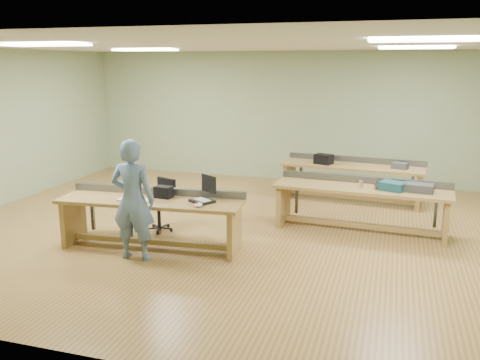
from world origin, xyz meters
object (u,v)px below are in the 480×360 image
Objects in this scene: laptop_base at (202,201)px; drinks_can at (361,184)px; person at (133,200)px; task_chair at (161,212)px; workbench_mid at (361,198)px; parts_bin_teal at (393,186)px; workbench_front at (152,212)px; workbench_back at (352,174)px; mug at (378,185)px; parts_bin_grey at (419,188)px; camera_bag at (163,192)px.

drinks_can is at bearing 67.58° from laptop_base.
task_chair is (-0.20, 1.26, -0.55)m from person.
workbench_mid is 7.56× the size of parts_bin_teal.
person reaches higher than workbench_front.
drinks_can is at bearing -148.27° from person.
person reaches higher than workbench_back.
person is 2.00× the size of task_chair.
person is 4.55× the size of parts_bin_teal.
parts_bin_teal is at bearing -10.28° from mug.
person reaches higher than parts_bin_grey.
parts_bin_grey is (0.87, -0.06, 0.26)m from workbench_mid.
drinks_can reaches higher than workbench_back.
workbench_back is (-0.30, 1.84, -0.00)m from workbench_mid.
mug is (0.56, -1.89, 0.25)m from workbench_back.
task_chair is at bearing -167.72° from parts_bin_grey.
workbench_mid is at bearing 169.65° from parts_bin_teal.
drinks_can is at bearing 34.85° from camera_bag.
workbench_back is at bearing 103.02° from workbench_mid.
parts_bin_grey is at bearing 18.94° from workbench_front.
mug is at bearing 65.01° from laptop_base.
parts_bin_teal is 0.49m from drinks_can.
camera_bag is 0.91m from task_chair.
camera_bag reaches higher than parts_bin_teal.
mug is at bearing -67.75° from workbench_back.
laptop_base is 3.06m from parts_bin_teal.
workbench_mid is at bearing 25.64° from workbench_front.
parts_bin_grey is 0.88m from drinks_can.
laptop_base is at bearing 0.63° from camera_bag.
person is at bearing -139.88° from workbench_mid.
person is 6.71× the size of camera_bag.
task_chair is 1.92× the size of parts_bin_grey.
mug is (-0.22, 0.04, -0.01)m from parts_bin_teal.
workbench_front is 3.36m from drinks_can.
parts_bin_grey is (0.39, 0.03, -0.01)m from parts_bin_teal.
mug is at bearing -6.75° from workbench_mid.
parts_bin_teal reaches higher than workbench_back.
task_chair is at bearing 126.63° from camera_bag.
parts_bin_grey is (3.67, 1.53, -0.03)m from camera_bag.
workbench_front is 3.41m from workbench_mid.
camera_bag is 2.12× the size of drinks_can.
person is at bearing -146.37° from mug.
camera_bag reaches higher than parts_bin_grey.
parts_bin_teal reaches higher than task_chair.
parts_bin_grey is at bearing 1.87° from drinks_can.
parts_bin_grey reaches higher than task_chair.
task_chair reaches higher than laptop_base.
workbench_mid is 3.32m from task_chair.
person is at bearing -117.85° from workbench_back.
workbench_front is at bearing -132.33° from camera_bag.
workbench_front is 3.27× the size of task_chair.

